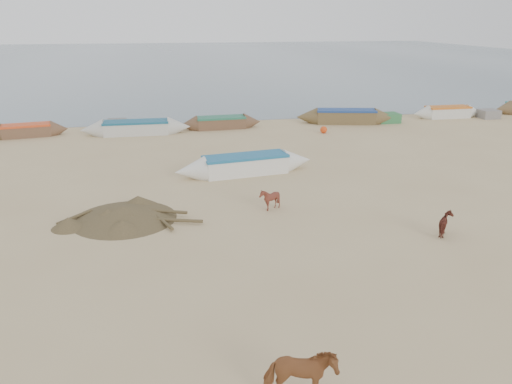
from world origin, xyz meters
TOP-DOWN VIEW (x-y plane):
  - ground at (0.00, 0.00)m, footprint 140.00×140.00m
  - sea at (0.00, 82.00)m, footprint 160.00×160.00m
  - cow_adult at (-1.00, -5.16)m, footprint 1.43×0.81m
  - calf_front at (0.67, 4.70)m, footprint 0.94×0.87m
  - calf_right at (5.91, 1.23)m, footprint 0.80×0.89m
  - near_canoe at (0.59, 9.45)m, footprint 6.72×2.14m
  - debris_pile at (-4.69, 4.85)m, footprint 4.31×4.31m
  - waterline_canoes at (-0.09, 20.16)m, footprint 54.34×4.10m
  - beach_clutter at (3.29, 19.59)m, footprint 42.53×4.98m

SIDE VIEW (x-z plane):
  - ground at x=0.00m, z-range 0.00..0.00m
  - sea at x=0.00m, z-range 0.01..0.01m
  - debris_pile at x=-4.69m, z-range 0.00..0.48m
  - beach_clutter at x=3.29m, z-range -0.02..0.62m
  - calf_right at x=5.91m, z-range 0.00..0.79m
  - waterline_canoes at x=-0.09m, z-range -0.06..0.91m
  - calf_front at x=0.67m, z-range 0.00..0.87m
  - near_canoe at x=0.59m, z-range 0.00..0.89m
  - cow_adult at x=-1.00m, z-range 0.00..1.15m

